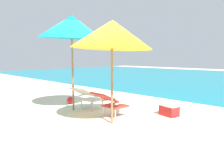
% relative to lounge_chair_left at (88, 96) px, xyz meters
% --- Properties ---
extents(ground_plane, '(40.00, 40.00, 0.00)m').
position_rel_lounge_chair_left_xyz_m(ground_plane, '(0.49, 3.99, -0.40)').
color(ground_plane, beige).
extents(lounge_chair_left, '(0.63, 0.93, 0.68)m').
position_rel_lounge_chair_left_xyz_m(lounge_chair_left, '(0.00, 0.00, 0.00)').
color(lounge_chair_left, silver).
rests_on(lounge_chair_left, ground_plane).
extents(lounge_chair_right, '(0.58, 0.90, 0.68)m').
position_rel_lounge_chair_left_xyz_m(lounge_chair_right, '(1.03, -0.12, 0.00)').
color(lounge_chair_right, red).
rests_on(lounge_chair_right, ground_plane).
extents(beach_umbrella_left, '(1.86, 1.83, 2.69)m').
position_rel_lounge_chair_left_xyz_m(beach_umbrella_left, '(-0.29, -0.29, 1.92)').
color(beach_umbrella_left, olive).
rests_on(beach_umbrella_left, ground_plane).
extents(beach_umbrella_right, '(2.03, 2.06, 2.36)m').
position_rel_lounge_chair_left_xyz_m(beach_umbrella_right, '(1.39, -0.43, 1.60)').
color(beach_umbrella_right, olive).
rests_on(beach_umbrella_right, ground_plane).
extents(beach_ball, '(0.23, 0.23, 0.23)m').
position_rel_lounge_chair_left_xyz_m(beach_ball, '(-1.06, 0.14, -0.29)').
color(beach_ball, red).
rests_on(beach_ball, ground_plane).
extents(cooler_box, '(0.53, 0.41, 0.32)m').
position_rel_lounge_chair_left_xyz_m(cooler_box, '(1.98, 1.08, -0.24)').
color(cooler_box, red).
rests_on(cooler_box, ground_plane).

